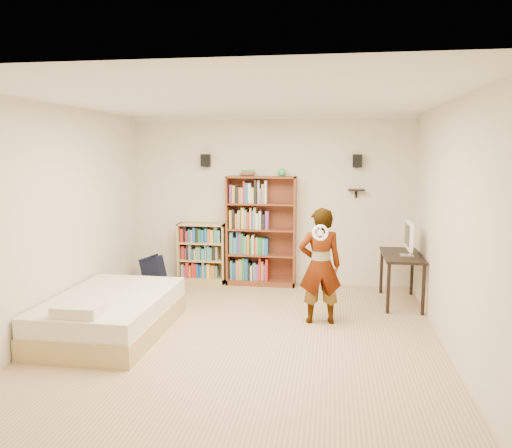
{
  "coord_description": "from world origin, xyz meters",
  "views": [
    {
      "loc": [
        0.98,
        -5.47,
        2.16
      ],
      "look_at": [
        0.05,
        0.6,
        1.25
      ],
      "focal_mm": 35.0,
      "sensor_mm": 36.0,
      "label": 1
    }
  ],
  "objects_px": {
    "tall_bookshelf": "(261,231)",
    "computer_desk": "(401,279)",
    "daybed": "(111,309)",
    "low_bookshelf": "(202,253)",
    "person": "(320,266)"
  },
  "relations": [
    {
      "from": "low_bookshelf",
      "to": "person",
      "type": "xyz_separation_m",
      "value": [
        1.97,
        -1.7,
        0.24
      ]
    },
    {
      "from": "tall_bookshelf",
      "to": "person",
      "type": "height_order",
      "value": "tall_bookshelf"
    },
    {
      "from": "low_bookshelf",
      "to": "computer_desk",
      "type": "xyz_separation_m",
      "value": [
        3.09,
        -0.72,
        -0.13
      ]
    },
    {
      "from": "low_bookshelf",
      "to": "person",
      "type": "relative_size",
      "value": 0.67
    },
    {
      "from": "tall_bookshelf",
      "to": "computer_desk",
      "type": "height_order",
      "value": "tall_bookshelf"
    },
    {
      "from": "tall_bookshelf",
      "to": "daybed",
      "type": "distance_m",
      "value": 2.89
    },
    {
      "from": "daybed",
      "to": "person",
      "type": "xyz_separation_m",
      "value": [
        2.45,
        0.74,
        0.45
      ]
    },
    {
      "from": "tall_bookshelf",
      "to": "computer_desk",
      "type": "relative_size",
      "value": 1.67
    },
    {
      "from": "tall_bookshelf",
      "to": "low_bookshelf",
      "type": "bearing_deg",
      "value": 179.11
    },
    {
      "from": "tall_bookshelf",
      "to": "person",
      "type": "relative_size",
      "value": 1.2
    },
    {
      "from": "tall_bookshelf",
      "to": "daybed",
      "type": "bearing_deg",
      "value": -121.18
    },
    {
      "from": "low_bookshelf",
      "to": "tall_bookshelf",
      "type": "bearing_deg",
      "value": -0.89
    },
    {
      "from": "tall_bookshelf",
      "to": "low_bookshelf",
      "type": "distance_m",
      "value": 1.06
    },
    {
      "from": "person",
      "to": "tall_bookshelf",
      "type": "bearing_deg",
      "value": -69.11
    },
    {
      "from": "computer_desk",
      "to": "daybed",
      "type": "relative_size",
      "value": 0.54
    }
  ]
}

